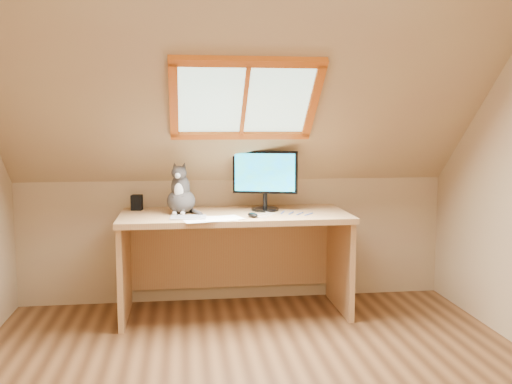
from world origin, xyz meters
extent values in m
cube|color=tan|center=(0.00, -1.75, 1.20)|extent=(3.50, 0.02, 2.40)
cube|color=tan|center=(0.00, 1.75, 0.50)|extent=(3.50, 0.02, 1.00)
cube|color=tan|center=(0.00, 0.97, 1.70)|extent=(3.50, 1.56, 1.41)
cube|color=#B2E0CC|center=(0.00, 1.05, 1.63)|extent=(0.90, 0.53, 0.48)
cube|color=#BE4C11|center=(0.00, 1.05, 1.63)|extent=(1.02, 0.64, 0.59)
cube|color=tan|center=(-0.04, 1.38, 0.76)|extent=(1.72, 0.75, 0.04)
cube|color=tan|center=(-0.87, 1.38, 0.37)|extent=(0.04, 0.68, 0.74)
cube|color=tan|center=(0.79, 1.38, 0.37)|extent=(0.04, 0.68, 0.74)
cube|color=tan|center=(-0.04, 1.73, 0.37)|extent=(1.62, 0.03, 0.52)
cylinder|color=black|center=(0.21, 1.47, 0.79)|extent=(0.21, 0.21, 0.02)
cylinder|color=black|center=(0.21, 1.47, 0.86)|extent=(0.03, 0.03, 0.12)
cube|color=black|center=(0.21, 1.47, 1.09)|extent=(0.49, 0.18, 0.33)
cube|color=#006CE0|center=(0.20, 1.44, 1.09)|extent=(0.45, 0.14, 0.29)
ellipsoid|color=#4B4442|center=(-0.44, 1.42, 0.88)|extent=(0.26, 0.30, 0.18)
ellipsoid|color=#4B4442|center=(-0.45, 1.41, 0.98)|extent=(0.17, 0.17, 0.20)
ellipsoid|color=silver|center=(-0.46, 1.35, 0.96)|extent=(0.08, 0.05, 0.12)
ellipsoid|color=#4B4442|center=(-0.45, 1.36, 1.10)|extent=(0.13, 0.12, 0.10)
sphere|color=silver|center=(-0.46, 1.32, 1.08)|extent=(0.04, 0.04, 0.04)
cone|color=#4B4442|center=(-0.48, 1.39, 1.15)|extent=(0.06, 0.06, 0.07)
cone|color=#4B4442|center=(-0.42, 1.38, 1.15)|extent=(0.06, 0.06, 0.07)
cube|color=black|center=(-0.79, 1.63, 0.84)|extent=(0.09, 0.09, 0.12)
cube|color=#B2B2B7|center=(-0.39, 1.19, 0.79)|extent=(0.27, 0.20, 0.01)
ellipsoid|color=black|center=(0.07, 1.17, 0.80)|extent=(0.10, 0.12, 0.03)
cube|color=white|center=(-0.22, 1.12, 0.79)|extent=(0.33, 0.27, 0.00)
cube|color=white|center=(-0.22, 1.12, 0.79)|extent=(0.32, 0.24, 0.00)
cube|color=white|center=(-0.22, 1.12, 0.79)|extent=(0.35, 0.30, 0.00)
camera|label=1|loc=(-0.43, -2.87, 1.47)|focal=40.00mm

